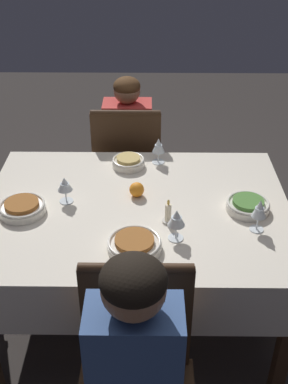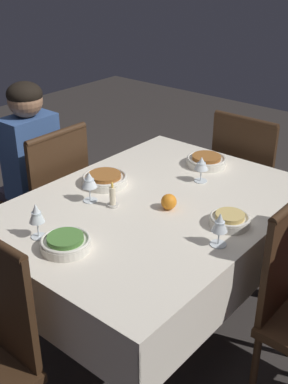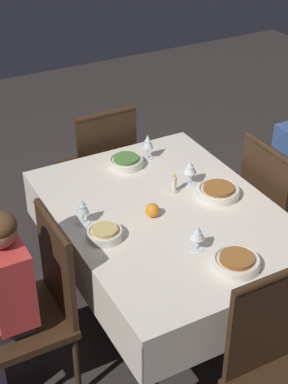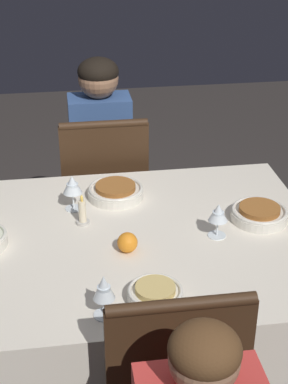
# 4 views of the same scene
# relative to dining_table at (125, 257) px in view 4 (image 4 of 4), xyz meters

# --- Properties ---
(dining_table) EXTENTS (1.45, 1.07, 0.75)m
(dining_table) POSITION_rel_dining_table_xyz_m (0.00, 0.00, 0.00)
(dining_table) COLOR silver
(dining_table) RESTS_ON ground_plane
(chair_south) EXTENTS (0.44, 0.44, 0.95)m
(chair_south) POSITION_rel_dining_table_xyz_m (0.02, -0.77, -0.15)
(chair_south) COLOR #382314
(chair_south) RESTS_ON ground_plane
(person_adult_denim) EXTENTS (0.30, 0.34, 1.17)m
(person_adult_denim) POSITION_rel_dining_table_xyz_m (0.02, -0.93, 0.01)
(person_adult_denim) COLOR #383342
(person_adult_denim) RESTS_ON ground_plane
(bowl_south) EXTENTS (0.23, 0.23, 0.06)m
(bowl_south) POSITION_rel_dining_table_xyz_m (0.00, -0.31, 0.11)
(bowl_south) COLOR silver
(bowl_south) RESTS_ON dining_table
(wine_glass_south) EXTENTS (0.08, 0.08, 0.15)m
(wine_glass_south) POSITION_rel_dining_table_xyz_m (0.17, -0.24, 0.19)
(wine_glass_south) COLOR white
(wine_glass_south) RESTS_ON dining_table
(bowl_north) EXTENTS (0.17, 0.17, 0.06)m
(bowl_north) POSITION_rel_dining_table_xyz_m (-0.05, 0.38, 0.11)
(bowl_north) COLOR silver
(bowl_north) RESTS_ON dining_table
(wine_glass_north) EXTENTS (0.07, 0.07, 0.14)m
(wine_glass_north) POSITION_rel_dining_table_xyz_m (0.11, 0.42, 0.18)
(wine_glass_north) COLOR white
(wine_glass_north) RESTS_ON dining_table
(bowl_west) EXTENTS (0.22, 0.22, 0.06)m
(bowl_west) POSITION_rel_dining_table_xyz_m (-0.52, -0.05, 0.11)
(bowl_west) COLOR silver
(bowl_west) RESTS_ON dining_table
(wine_glass_west) EXTENTS (0.07, 0.07, 0.13)m
(wine_glass_west) POSITION_rel_dining_table_xyz_m (-0.34, 0.04, 0.18)
(wine_glass_west) COLOR white
(wine_glass_west) RESTS_ON dining_table
(candle_centerpiece) EXTENTS (0.05, 0.05, 0.12)m
(candle_centerpiece) POSITION_rel_dining_table_xyz_m (0.14, -0.12, 0.13)
(candle_centerpiece) COLOR beige
(candle_centerpiece) RESTS_ON dining_table
(orange_fruit) EXTENTS (0.07, 0.07, 0.07)m
(orange_fruit) POSITION_rel_dining_table_xyz_m (-0.00, 0.09, 0.12)
(orange_fruit) COLOR orange
(orange_fruit) RESTS_ON dining_table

